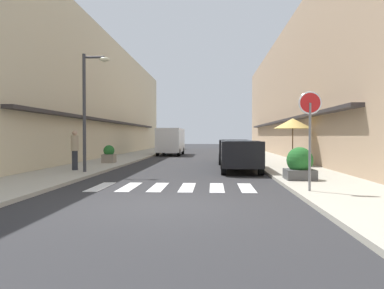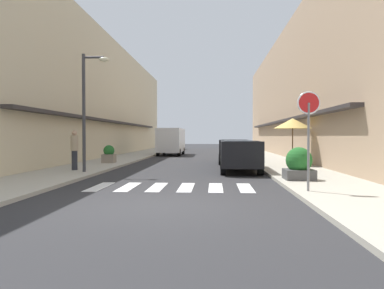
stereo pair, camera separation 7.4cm
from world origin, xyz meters
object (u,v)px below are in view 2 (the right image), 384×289
(delivery_van, at_px, (171,139))
(parked_car_near, at_px, (240,152))
(round_street_sign, at_px, (309,115))
(pedestrian_walking_near, at_px, (74,149))
(parked_car_mid, at_px, (234,148))
(planter_corner, at_px, (299,165))
(planter_midblock, at_px, (109,155))
(street_lamp, at_px, (88,99))
(cafe_umbrella, at_px, (293,124))

(delivery_van, bearing_deg, parked_car_near, -71.78)
(round_street_sign, relative_size, pedestrian_walking_near, 1.54)
(parked_car_mid, relative_size, delivery_van, 0.81)
(delivery_van, bearing_deg, planter_corner, -70.31)
(delivery_van, xyz_separation_m, planter_corner, (6.82, -19.05, -0.76))
(parked_car_mid, distance_m, planter_midblock, 7.50)
(parked_car_near, relative_size, pedestrian_walking_near, 2.46)
(planter_corner, bearing_deg, street_lamp, 164.52)
(round_street_sign, xyz_separation_m, street_lamp, (-8.10, 5.19, 0.99))
(parked_car_mid, bearing_deg, delivery_van, 117.34)
(street_lamp, bearing_deg, planter_midblock, 97.12)
(parked_car_mid, height_order, cafe_umbrella, cafe_umbrella)
(cafe_umbrella, xyz_separation_m, planter_midblock, (-10.39, 0.89, -1.75))
(parked_car_near, height_order, delivery_van, delivery_van)
(round_street_sign, distance_m, planter_corner, 3.29)
(pedestrian_walking_near, bearing_deg, cafe_umbrella, -75.90)
(parked_car_near, relative_size, planter_corner, 3.86)
(round_street_sign, relative_size, planter_corner, 2.43)
(cafe_umbrella, bearing_deg, parked_car_mid, 141.40)
(cafe_umbrella, xyz_separation_m, planter_corner, (-1.22, -6.97, -1.70))
(planter_corner, bearing_deg, cafe_umbrella, 80.09)
(pedestrian_walking_near, bearing_deg, parked_car_mid, -56.12)
(planter_corner, relative_size, planter_midblock, 1.13)
(parked_car_near, xyz_separation_m, planter_midblock, (-7.33, 3.96, -0.32))
(street_lamp, relative_size, cafe_umbrella, 2.02)
(parked_car_near, height_order, cafe_umbrella, cafe_umbrella)
(delivery_van, distance_m, planter_corner, 20.25)
(street_lamp, distance_m, pedestrian_walking_near, 2.51)
(parked_car_mid, xyz_separation_m, pedestrian_walking_near, (-7.58, -6.24, 0.16))
(parked_car_near, relative_size, parked_car_mid, 1.01)
(cafe_umbrella, bearing_deg, delivery_van, 123.65)
(planter_midblock, distance_m, pedestrian_walking_near, 4.73)
(round_street_sign, relative_size, planter_midblock, 2.73)
(delivery_van, distance_m, pedestrian_walking_near, 16.09)
(cafe_umbrella, bearing_deg, planter_midblock, 175.08)
(parked_car_mid, height_order, planter_corner, parked_car_mid)
(parked_car_mid, relative_size, pedestrian_walking_near, 2.43)
(planter_corner, bearing_deg, pedestrian_walking_near, 161.38)
(parked_car_near, bearing_deg, delivery_van, 108.22)
(round_street_sign, bearing_deg, street_lamp, 147.36)
(delivery_van, xyz_separation_m, planter_midblock, (-2.35, -11.18, -0.81))
(delivery_van, relative_size, round_street_sign, 1.93)
(parked_car_mid, relative_size, street_lamp, 0.87)
(parked_car_near, bearing_deg, pedestrian_walking_near, -174.46)
(planter_midblock, bearing_deg, cafe_umbrella, -4.92)
(delivery_van, height_order, street_lamp, street_lamp)
(delivery_van, bearing_deg, round_street_sign, -73.60)
(delivery_van, height_order, round_street_sign, round_street_sign)
(round_street_sign, height_order, planter_corner, round_street_sign)
(parked_car_near, xyz_separation_m, pedestrian_walking_near, (-7.58, -0.74, 0.16))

